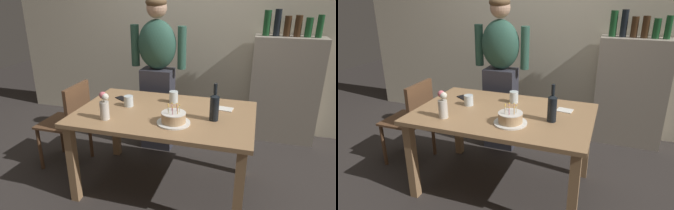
{
  "view_description": "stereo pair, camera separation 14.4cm",
  "coord_description": "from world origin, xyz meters",
  "views": [
    {
      "loc": [
        0.71,
        -2.29,
        1.72
      ],
      "look_at": [
        0.05,
        -0.08,
        0.84
      ],
      "focal_mm": 32.43,
      "sensor_mm": 36.0,
      "label": 1
    },
    {
      "loc": [
        0.84,
        -2.24,
        1.72
      ],
      "look_at": [
        0.05,
        -0.08,
        0.84
      ],
      "focal_mm": 32.43,
      "sensor_mm": 36.0,
      "label": 2
    }
  ],
  "objects": [
    {
      "name": "ground_plane",
      "position": [
        0.0,
        0.0,
        0.0
      ],
      "size": [
        10.0,
        10.0,
        0.0
      ],
      "primitive_type": "plane",
      "color": "#332D2B"
    },
    {
      "name": "back_wall",
      "position": [
        0.0,
        1.55,
        1.3
      ],
      "size": [
        5.2,
        0.1,
        2.6
      ],
      "primitive_type": "cube",
      "color": "beige",
      "rests_on": "ground_plane"
    },
    {
      "name": "dining_table",
      "position": [
        0.0,
        0.0,
        0.64
      ],
      "size": [
        1.5,
        0.96,
        0.74
      ],
      "color": "#A37A51",
      "rests_on": "ground_plane"
    },
    {
      "name": "birthday_cake",
      "position": [
        0.13,
        -0.2,
        0.78
      ],
      "size": [
        0.26,
        0.26,
        0.16
      ],
      "color": "white",
      "rests_on": "dining_table"
    },
    {
      "name": "water_glass_near",
      "position": [
        -0.35,
        0.05,
        0.79
      ],
      "size": [
        0.08,
        0.08,
        0.1
      ],
      "primitive_type": "cylinder",
      "color": "silver",
      "rests_on": "dining_table"
    },
    {
      "name": "water_glass_far",
      "position": [
        0.01,
        0.26,
        0.79
      ],
      "size": [
        0.08,
        0.08,
        0.11
      ],
      "primitive_type": "cylinder",
      "color": "silver",
      "rests_on": "dining_table"
    },
    {
      "name": "wine_bottle",
      "position": [
        0.43,
        -0.05,
        0.86
      ],
      "size": [
        0.07,
        0.07,
        0.31
      ],
      "color": "black",
      "rests_on": "dining_table"
    },
    {
      "name": "cell_phone",
      "position": [
        -0.48,
        0.2,
        0.74
      ],
      "size": [
        0.16,
        0.14,
        0.01
      ],
      "primitive_type": "cube",
      "rotation": [
        0.0,
        0.0,
        -0.56
      ],
      "color": "black",
      "rests_on": "dining_table"
    },
    {
      "name": "napkin_stack",
      "position": [
        0.49,
        0.21,
        0.74
      ],
      "size": [
        0.14,
        0.11,
        0.01
      ],
      "primitive_type": "cube",
      "rotation": [
        0.0,
        0.0,
        -0.12
      ],
      "color": "white",
      "rests_on": "dining_table"
    },
    {
      "name": "flower_vase",
      "position": [
        -0.41,
        -0.28,
        0.86
      ],
      "size": [
        0.08,
        0.07,
        0.23
      ],
      "color": "silver",
      "rests_on": "dining_table"
    },
    {
      "name": "person_man_bearded",
      "position": [
        -0.31,
        0.73,
        0.87
      ],
      "size": [
        0.61,
        0.27,
        1.66
      ],
      "rotation": [
        0.0,
        0.0,
        3.14
      ],
      "color": "#33333D",
      "rests_on": "ground_plane"
    },
    {
      "name": "dining_chair",
      "position": [
        -1.01,
        0.1,
        0.52
      ],
      "size": [
        0.42,
        0.42,
        0.87
      ],
      "rotation": [
        0.0,
        0.0,
        -1.57
      ],
      "color": "brown",
      "rests_on": "ground_plane"
    },
    {
      "name": "shelf_cabinet",
      "position": [
        1.05,
        1.33,
        0.64
      ],
      "size": [
        0.76,
        0.3,
        1.52
      ],
      "color": "#9E9384",
      "rests_on": "ground_plane"
    }
  ]
}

